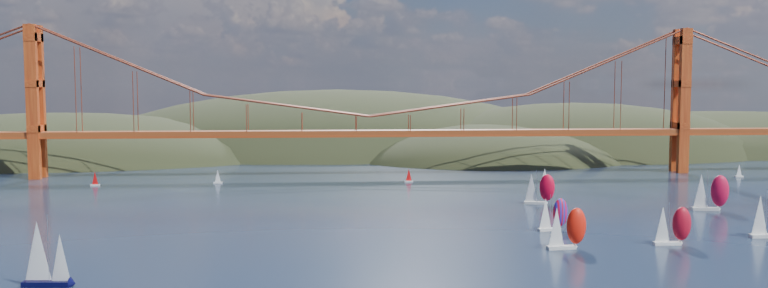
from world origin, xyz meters
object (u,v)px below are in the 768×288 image
at_px(racer_0, 566,227).
at_px(racer_5, 539,188).
at_px(racer_1, 672,225).
at_px(racer_3, 710,191).
at_px(sloop_navy, 44,254).
at_px(racer_rwb, 553,213).

relative_size(racer_0, racer_5, 0.99).
bearing_deg(racer_0, racer_1, -1.18).
distance_m(racer_1, racer_3, 50.98).
bearing_deg(sloop_navy, racer_3, 27.56).
xyz_separation_m(sloop_navy, racer_rwb, (99.61, 40.10, -1.42)).
distance_m(racer_1, racer_5, 56.51).
xyz_separation_m(racer_0, racer_1, (23.52, 2.02, -0.23)).
bearing_deg(racer_0, racer_3, 32.54).
distance_m(racer_0, racer_5, 58.19).
distance_m(racer_1, racer_rwb, 26.66).
height_order(racer_0, racer_3, racer_3).
xyz_separation_m(racer_1, racer_3, (30.31, 40.99, 0.82)).
height_order(sloop_navy, racer_rwb, sloop_navy).
bearing_deg(racer_3, racer_rwb, -145.59).
bearing_deg(racer_0, racer_rwb, 74.41).
xyz_separation_m(sloop_navy, racer_5, (107.42, 77.93, -0.82)).
bearing_deg(racer_1, racer_3, 54.23).
bearing_deg(racer_rwb, racer_5, 68.30).
height_order(racer_0, racer_rwb, racer_0).
xyz_separation_m(sloop_navy, racer_3, (150.22, 63.81, -0.26)).
relative_size(sloop_navy, racer_0, 1.27).
height_order(racer_3, racer_rwb, racer_3).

